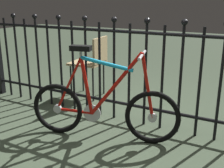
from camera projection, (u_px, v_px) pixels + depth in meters
ground_plane at (108, 143)px, 2.77m from camera, size 20.00×20.00×0.00m
iron_fence at (127, 69)px, 3.11m from camera, size 4.37×0.07×1.22m
bicycle at (103, 108)px, 2.79m from camera, size 1.46×0.52×0.93m
chair_tan at (92, 60)px, 3.94m from camera, size 0.48×0.47×0.86m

